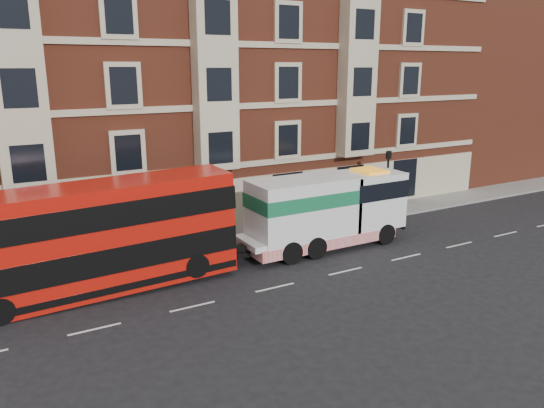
# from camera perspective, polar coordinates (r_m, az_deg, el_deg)

# --- Properties ---
(ground) EXTENTS (120.00, 120.00, 0.00)m
(ground) POSITION_cam_1_polar(r_m,az_deg,el_deg) (24.47, 0.33, -8.98)
(ground) COLOR black
(ground) RESTS_ON ground
(sidewalk) EXTENTS (90.00, 3.00, 0.15)m
(sidewalk) POSITION_cam_1_polar(r_m,az_deg,el_deg) (30.74, -6.68, -3.90)
(sidewalk) COLOR slate
(sidewalk) RESTS_ON ground
(victorian_terrace) EXTENTS (45.00, 12.00, 20.40)m
(victorian_terrace) POSITION_cam_1_polar(r_m,az_deg,el_deg) (36.35, -11.22, 14.81)
(victorian_terrace) COLOR brown
(victorian_terrace) RESTS_ON ground
(filler_east) EXTENTS (18.00, 10.00, 19.00)m
(filler_east) POSITION_cam_1_polar(r_m,az_deg,el_deg) (54.61, 23.31, 13.12)
(filler_east) COLOR brown
(filler_east) RESTS_ON ground
(lamp_post_west) EXTENTS (0.35, 0.15, 4.35)m
(lamp_post_west) POSITION_cam_1_polar(r_m,az_deg,el_deg) (27.10, -17.49, -1.29)
(lamp_post_west) COLOR black
(lamp_post_west) RESTS_ON sidewalk
(lamp_post_east) EXTENTS (0.35, 0.15, 4.35)m
(lamp_post_east) POSITION_cam_1_polar(r_m,az_deg,el_deg) (35.28, 12.30, 2.67)
(lamp_post_east) COLOR black
(lamp_post_east) RESTS_ON sidewalk
(double_decker_bus) EXTENTS (12.11, 2.78, 4.90)m
(double_decker_bus) POSITION_cam_1_polar(r_m,az_deg,el_deg) (24.34, -18.32, -3.35)
(double_decker_bus) COLOR red
(double_decker_bus) RESTS_ON ground
(tow_truck) EXTENTS (9.70, 2.87, 4.04)m
(tow_truck) POSITION_cam_1_polar(r_m,az_deg,el_deg) (29.09, 5.63, -0.69)
(tow_truck) COLOR white
(tow_truck) RESTS_ON ground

